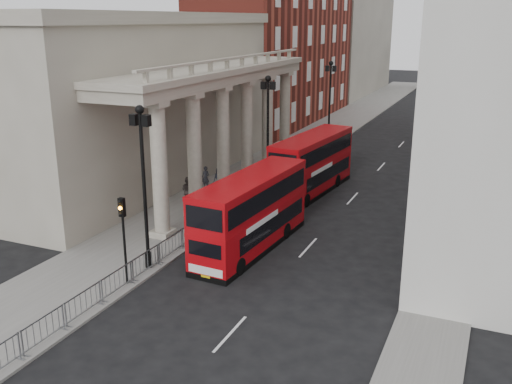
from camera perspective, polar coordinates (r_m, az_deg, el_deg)
ground at (r=26.89m, az=-14.38°, el=-10.93°), size 260.00×260.00×0.00m
sidewalk_west at (r=53.19m, az=2.88°, el=3.57°), size 6.00×140.00×0.12m
sidewalk_east at (r=50.02m, az=20.85°, el=1.60°), size 3.00×140.00×0.12m
kerb at (r=52.25m, az=5.91°, el=3.27°), size 0.20×140.00×0.14m
portico_building at (r=45.04m, az=-11.66°, el=8.51°), size 9.00×28.00×12.00m
brick_building at (r=71.26m, az=2.48°, el=15.85°), size 9.00×32.00×22.00m
west_building_far at (r=101.78m, az=9.23°, el=15.41°), size 9.00×30.00×20.00m
lamp_post_south at (r=28.43m, az=-11.18°, el=1.48°), size 1.05×0.44×8.32m
lamp_post_mid at (r=42.23m, az=1.20°, el=6.81°), size 1.05×0.44×8.32m
lamp_post_north at (r=57.18m, az=7.39°, el=9.34°), size 1.05×0.44×8.32m
traffic_light at (r=27.36m, az=-13.17°, el=-3.23°), size 0.28×0.33×4.30m
crowd_barriers at (r=28.37m, az=-12.30°, el=-7.75°), size 0.50×18.75×1.10m
bus_near at (r=31.35m, az=-0.45°, el=-1.94°), size 2.97×9.85×4.19m
bus_far at (r=41.94m, az=5.65°, el=2.91°), size 3.36×10.06×4.26m
pedestrian_a at (r=42.66m, az=-5.06°, el=1.43°), size 0.63×0.42×1.71m
pedestrian_b at (r=39.22m, az=-6.83°, el=0.14°), size 1.02×0.84×1.92m
pedestrian_c at (r=42.11m, az=-3.71°, el=1.29°), size 0.89×0.61×1.76m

